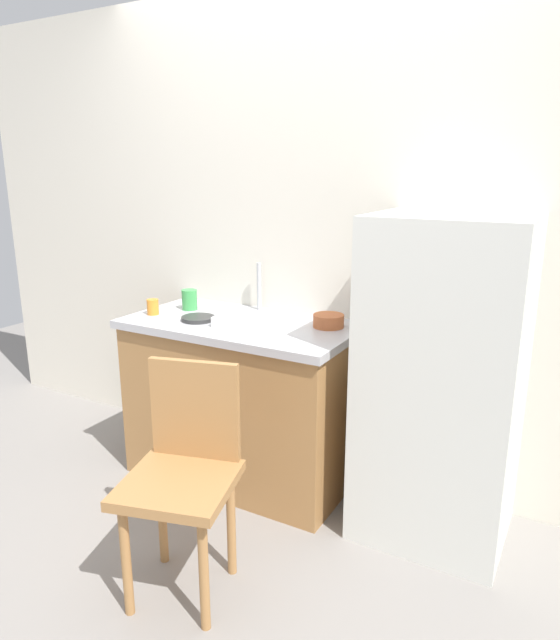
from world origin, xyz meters
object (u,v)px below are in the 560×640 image
dish_tray (246,321)px  cup_orange (153,307)px  cup_green (190,300)px  chair (184,469)px  refrigerator (442,382)px  hotplate (198,318)px  terracotta_bowl (329,321)px

dish_tray → cup_orange: 0.56m
dish_tray → cup_orange: cup_orange is taller
cup_green → cup_orange: 0.21m
chair → dish_tray: (-0.19, 0.75, 0.38)m
cup_green → refrigerator: bearing=-2.0°
chair → hotplate: size_ratio=5.24×
dish_tray → refrigerator: bearing=5.2°
refrigerator → dish_tray: size_ratio=5.08×
chair → cup_orange: size_ratio=10.89×
refrigerator → cup_green: size_ratio=13.05×
chair → hotplate: chair is taller
chair → dish_tray: bearing=88.8°
chair → cup_green: (-0.64, 0.88, 0.41)m
refrigerator → chair: refrigerator is taller
terracotta_bowl → refrigerator: bearing=-9.3°
terracotta_bowl → dish_tray: bearing=-153.0°
terracotta_bowl → cup_green: 0.81m
terracotta_bowl → chair: bearing=-100.1°
refrigerator → terracotta_bowl: size_ratio=9.48×
cup_green → cup_orange: size_ratio=1.33×
refrigerator → terracotta_bowl: refrigerator is taller
dish_tray → terracotta_bowl: size_ratio=1.86×
terracotta_bowl → hotplate: 0.66m
refrigerator → cup_orange: refrigerator is taller
refrigerator → chair: size_ratio=1.60×
hotplate → cup_orange: cup_orange is taller
dish_tray → cup_green: bearing=163.5°
chair → hotplate: bearing=107.4°
chair → cup_orange: bearing=121.3°
hotplate → dish_tray: bearing=6.0°
terracotta_bowl → cup_orange: cup_orange is taller
hotplate → cup_orange: (-0.28, -0.02, 0.03)m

